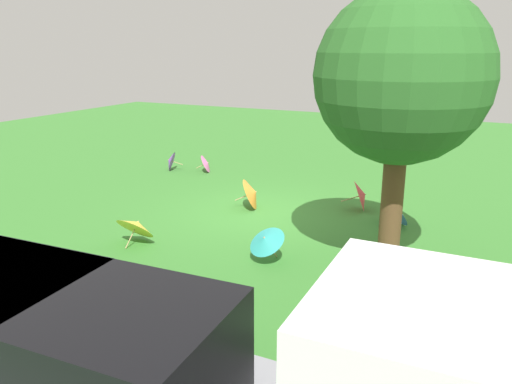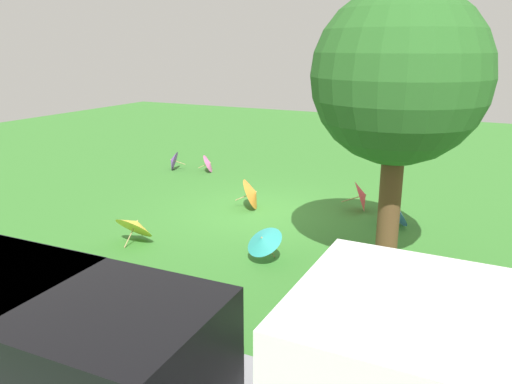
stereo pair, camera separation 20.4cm
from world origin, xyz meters
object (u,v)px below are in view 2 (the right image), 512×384
Objects in this scene: parasol_red_0 at (363,196)px; parasol_pink_2 at (209,163)px; shade_tree at (399,78)px; parasol_orange_0 at (253,193)px; parasol_blue_0 at (398,212)px; van_dark at (21,328)px; parasol_purple_0 at (173,160)px; parasol_teal_0 at (263,240)px; parasol_yellow_0 at (135,225)px; park_bench at (428,318)px.

parasol_red_0 reaches higher than parasol_pink_2.
shade_tree is 5.51m from parasol_orange_0.
parasol_orange_0 is (3.66, 0.34, 0.07)m from parasol_blue_0.
parasol_red_0 is at bearing -34.95° from parasol_blue_0.
van_dark reaches higher than parasol_purple_0.
parasol_blue_0 is 0.96× the size of parasol_teal_0.
parasol_orange_0 reaches higher than parasol_teal_0.
van_dark is 4.91× the size of parasol_teal_0.
van_dark is at bearing 110.80° from parasol_pink_2.
parasol_blue_0 is 6.04m from parasol_yellow_0.
parasol_teal_0 is (3.35, -1.60, -0.01)m from park_bench.
parasol_yellow_0 is 6.44m from parasol_pink_2.
parasol_teal_0 is (-0.84, -4.82, -0.45)m from van_dark.
parasol_yellow_0 is at bearing -11.37° from park_bench.
parasol_orange_0 is at bearing -59.54° from parasol_teal_0.
parasol_purple_0 is at bearing -30.08° from parasol_orange_0.
parasol_pink_2 is at bearing -17.23° from parasol_red_0.
park_bench is 1.71× the size of parasol_teal_0.
parasol_yellow_0 is at bearing 119.10° from parasol_purple_0.
parasol_pink_2 is (4.03, -10.60, -0.61)m from van_dark.
parasol_purple_0 is (9.49, -7.09, -0.13)m from park_bench.
van_dark is at bearing 117.24° from parasol_purple_0.
park_bench is at bearing 154.40° from parasol_teal_0.
shade_tree is 9.30m from parasol_pink_2.
parasol_yellow_0 is at bearing 48.91° from parasol_red_0.
parasol_blue_0 reaches higher than parasol_purple_0.
parasol_purple_0 is 6.67m from parasol_yellow_0.
van_dark is 11.36m from parasol_pink_2.
parasol_purple_0 is at bearing -15.34° from parasol_blue_0.
parasol_yellow_0 is at bearing 11.95° from shade_tree.
parasol_red_0 is (-1.73, -8.82, -0.50)m from van_dark.
parasol_orange_0 reaches higher than parasol_red_0.
parasol_pink_2 is (3.14, -2.86, -0.11)m from parasol_orange_0.
parasol_pink_2 is at bearing -35.42° from shade_tree.
shade_tree is 10.15m from parasol_purple_0.
parasol_purple_0 is at bearing -11.92° from parasol_red_0.
parasol_purple_0 is at bearing -36.75° from park_bench.
parasol_red_0 is 0.96× the size of parasol_teal_0.
park_bench is at bearing 113.65° from parasol_red_0.
parasol_blue_0 is at bearing -120.75° from parasol_teal_0.
parasol_red_0 is (-3.79, -4.35, -0.00)m from parasol_yellow_0.
shade_tree is 6.99× the size of parasol_purple_0.
parasol_blue_0 is (1.41, -4.87, -0.12)m from park_bench.
park_bench is 1.78× the size of parasol_red_0.
parasol_teal_0 is (-2.89, -0.35, 0.04)m from parasol_yellow_0.
parasol_red_0 is at bearing -102.62° from parasol_teal_0.
park_bench is 6.37m from parasol_yellow_0.
van_dark reaches higher than parasol_red_0.
park_bench is at bearing 138.23° from parasol_orange_0.
parasol_yellow_0 is 1.26× the size of parasol_pink_2.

